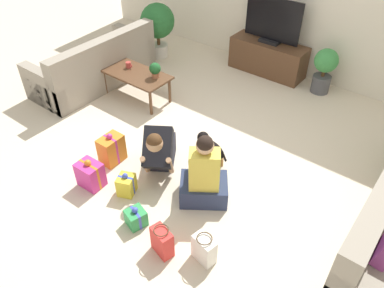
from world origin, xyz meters
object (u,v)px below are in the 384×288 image
(tv_console, at_px, (268,57))
(mug, at_px, (129,65))
(gift_box_d, at_px, (112,149))
(sofa_left, at_px, (96,67))
(gift_bag_a, at_px, (162,241))
(potted_plant_back_right, at_px, (324,68))
(gift_bag_b, at_px, (204,249))
(coffee_table, at_px, (135,76))
(dog, at_px, (211,147))
(gift_box_b, at_px, (90,174))
(gift_box_c, at_px, (136,217))
(gift_box_a, at_px, (126,185))
(tv, at_px, (272,23))
(tabletop_plant, at_px, (155,69))
(person_sitting, at_px, (204,178))
(potted_plant_corner_left, at_px, (158,24))
(person_kneeling, at_px, (160,149))

(tv_console, xyz_separation_m, mug, (-1.38, -1.90, 0.20))
(tv_console, relative_size, gift_box_d, 3.06)
(sofa_left, xyz_separation_m, tv_console, (2.03, 2.03, -0.02))
(gift_bag_a, bearing_deg, potted_plant_back_right, 90.13)
(gift_bag_b, bearing_deg, coffee_table, 146.12)
(dog, bearing_deg, mug, -88.33)
(dog, distance_m, gift_box_b, 1.46)
(gift_box_c, bearing_deg, gift_bag_b, 6.45)
(gift_box_a, bearing_deg, mug, 133.70)
(gift_bag_a, bearing_deg, tv, 104.58)
(sofa_left, height_order, gift_box_b, sofa_left)
(gift_box_d, distance_m, tabletop_plant, 1.49)
(sofa_left, bearing_deg, dog, 80.48)
(gift_box_d, bearing_deg, mug, 127.03)
(sofa_left, distance_m, gift_box_b, 2.41)
(gift_box_b, distance_m, gift_bag_b, 1.63)
(sofa_left, bearing_deg, person_sitting, 70.88)
(dog, relative_size, gift_box_b, 1.46)
(sofa_left, distance_m, gift_bag_b, 3.78)
(coffee_table, height_order, gift_box_a, coffee_table)
(tv_console, bearing_deg, gift_box_c, -81.55)
(potted_plant_corner_left, height_order, gift_box_a, potted_plant_corner_left)
(person_kneeling, relative_size, gift_box_c, 3.19)
(person_sitting, relative_size, tabletop_plant, 4.07)
(gift_box_b, relative_size, gift_box_c, 1.52)
(gift_box_a, bearing_deg, tv, 92.59)
(dog, bearing_deg, gift_box_c, 16.92)
(coffee_table, xyz_separation_m, potted_plant_corner_left, (-0.70, 1.30, 0.23))
(potted_plant_corner_left, bearing_deg, gift_bag_b, -42.80)
(gift_box_a, bearing_deg, gift_box_c, -32.89)
(sofa_left, relative_size, dog, 3.73)
(sofa_left, relative_size, person_sitting, 2.24)
(dog, bearing_deg, coffee_table, -88.20)
(sofa_left, relative_size, gift_box_d, 4.84)
(dog, relative_size, gift_box_a, 1.86)
(potted_plant_back_right, bearing_deg, gift_box_c, -96.66)
(dog, relative_size, gift_bag_a, 1.64)
(gift_bag_a, height_order, gift_bag_b, gift_bag_a)
(person_sitting, relative_size, gift_box_b, 2.42)
(tabletop_plant, bearing_deg, person_kneeling, -46.34)
(tv_console, height_order, gift_box_d, tv_console)
(tv, bearing_deg, gift_box_b, -94.04)
(tv, relative_size, tabletop_plant, 4.30)
(tv, distance_m, gift_bag_b, 3.99)
(gift_box_a, bearing_deg, potted_plant_back_right, 76.42)
(coffee_table, xyz_separation_m, person_kneeling, (1.39, -1.03, -0.06))
(tv_console, xyz_separation_m, person_kneeling, (0.21, -2.99, 0.05))
(dog, height_order, gift_bag_a, gift_bag_a)
(potted_plant_corner_left, xyz_separation_m, gift_bag_a, (2.89, -3.19, -0.45))
(person_sitting, distance_m, mug, 2.55)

